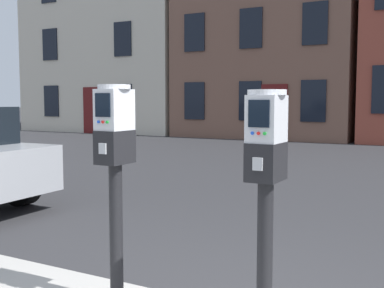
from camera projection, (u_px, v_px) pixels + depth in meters
The scene contains 4 objects.
parking_meter_near_kerb at pixel (115, 154), 3.23m from camera, with size 0.22×0.25×1.47m.
parking_meter_twin_adjacent at pixel (266, 170), 2.72m from camera, with size 0.22×0.25×1.43m.
townhouse_green_painted at pixel (126, 24), 24.71m from camera, with size 8.56×6.39×10.70m.
townhouse_cream_stone at pixel (280, 9), 20.91m from camera, with size 7.21×6.63×10.81m.
Camera 1 is at (1.27, -2.68, 1.51)m, focal length 45.62 mm.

